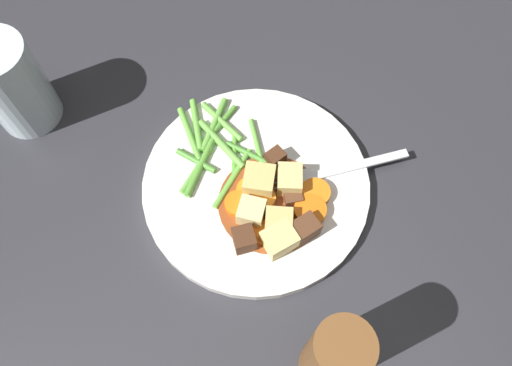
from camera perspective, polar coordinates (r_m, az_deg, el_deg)
name	(u,v)px	position (r m, az deg, el deg)	size (l,w,h in m)	color
ground_plane	(256,188)	(0.58, 0.00, -0.60)	(3.00, 3.00, 0.00)	#2D2D33
dinner_plate	(256,186)	(0.57, 0.00, -0.30)	(0.26, 0.26, 0.01)	white
stew_sauce	(271,203)	(0.55, 1.68, -2.32)	(0.12, 0.12, 0.00)	brown
carrot_slice_0	(264,233)	(0.54, 0.94, -5.66)	(0.03, 0.03, 0.01)	orange
carrot_slice_1	(238,204)	(0.55, -2.08, -2.44)	(0.03, 0.03, 0.01)	orange
carrot_slice_2	(264,199)	(0.55, 0.89, -1.84)	(0.03, 0.03, 0.01)	orange
carrot_slice_3	(310,210)	(0.55, 6.16, -3.12)	(0.04, 0.04, 0.01)	orange
carrot_slice_4	(315,193)	(0.56, 6.73, -1.16)	(0.03, 0.03, 0.01)	orange
carrot_slice_5	(252,192)	(0.56, -0.46, -0.97)	(0.04, 0.04, 0.01)	orange
potato_chunk_0	(279,224)	(0.53, 2.60, -4.68)	(0.03, 0.03, 0.02)	#DBBC6B
potato_chunk_1	(279,240)	(0.53, 2.68, -6.44)	(0.03, 0.03, 0.02)	#E5CC7A
potato_chunk_2	(251,212)	(0.54, -0.52, -3.33)	(0.03, 0.03, 0.03)	#EAD68C
potato_chunk_3	(262,179)	(0.55, 0.73, 0.41)	(0.03, 0.03, 0.03)	#DBBC6B
potato_chunk_4	(289,180)	(0.55, 3.83, 0.34)	(0.03, 0.03, 0.03)	#E5CC7A
meat_chunk_0	(244,239)	(0.53, -1.37, -6.40)	(0.02, 0.02, 0.03)	#4C2B19
meat_chunk_1	(275,158)	(0.57, 2.22, 2.85)	(0.02, 0.02, 0.02)	#4C2B19
meat_chunk_2	(305,229)	(0.53, 5.55, -5.18)	(0.02, 0.03, 0.02)	#56331E
meat_chunk_3	(293,197)	(0.55, 4.20, -1.58)	(0.02, 0.02, 0.01)	#56331E
green_bean_0	(196,161)	(0.58, -6.82, 2.53)	(0.01, 0.01, 0.05)	#4C8E33
green_bean_1	(212,126)	(0.60, -4.98, 6.52)	(0.01, 0.01, 0.07)	#66AD42
green_bean_2	(237,152)	(0.58, -2.23, 3.59)	(0.01, 0.01, 0.06)	#599E38
green_bean_3	(233,178)	(0.56, -2.68, 0.56)	(0.01, 0.01, 0.08)	#66AD42
green_bean_4	(219,127)	(0.60, -4.20, 6.37)	(0.01, 0.01, 0.07)	#599E38
green_bean_5	(253,156)	(0.58, -0.37, 3.13)	(0.01, 0.01, 0.07)	#4C8E33
green_bean_6	(222,144)	(0.58, -3.93, 4.45)	(0.01, 0.01, 0.08)	#66AD42
green_bean_7	(258,146)	(0.58, 0.19, 4.21)	(0.01, 0.01, 0.07)	#66AD42
green_bean_8	(222,122)	(0.60, -3.89, 6.99)	(0.01, 0.01, 0.07)	#66AD42
green_bean_9	(197,170)	(0.57, -6.77, 1.50)	(0.01, 0.01, 0.06)	#66AD42
green_bean_10	(200,167)	(0.57, -6.38, 1.79)	(0.01, 0.01, 0.08)	#599E38
green_bean_11	(197,125)	(0.60, -6.76, 6.60)	(0.01, 0.01, 0.07)	#66AD42
green_bean_12	(190,134)	(0.60, -7.53, 5.53)	(0.01, 0.01, 0.07)	#66AD42
fork	(330,172)	(0.58, 8.46, 1.23)	(0.07, 0.17, 0.00)	silver
water_glass	(12,85)	(0.64, -26.00, 9.99)	(0.08, 0.08, 0.12)	silver
pepper_mill	(333,356)	(0.46, 8.74, -18.87)	(0.05, 0.05, 0.14)	brown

